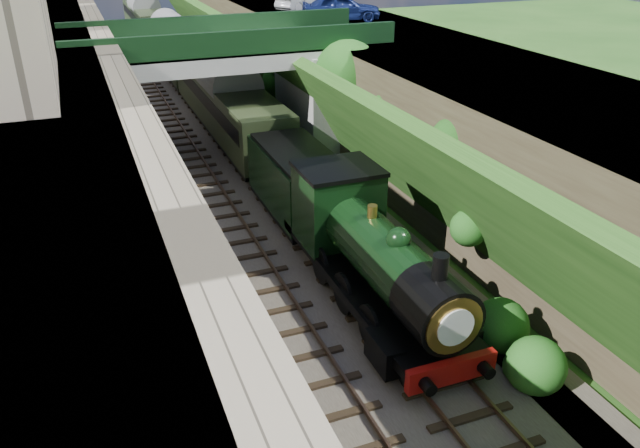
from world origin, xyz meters
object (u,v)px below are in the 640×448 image
(locomotive, at_px, (373,257))
(tender, at_px, (298,185))
(road_bridge, at_px, (238,84))
(tree, at_px, (348,78))
(car_blue, at_px, (341,7))
(car_silver, at_px, (304,0))

(locomotive, xyz_separation_m, tender, (-0.00, 7.36, -0.27))
(road_bridge, distance_m, tree, 5.90)
(tree, bearing_deg, car_blue, 69.54)
(car_blue, xyz_separation_m, locomotive, (-7.63, -20.71, -5.17))
(tender, bearing_deg, car_blue, 60.25)
(tree, xyz_separation_m, tender, (-4.71, -5.54, -3.03))
(road_bridge, height_order, locomotive, road_bridge)
(tender, bearing_deg, locomotive, -90.00)
(tree, distance_m, tender, 7.88)
(car_silver, distance_m, locomotive, 27.85)
(car_blue, relative_size, tender, 0.80)
(tender, bearing_deg, tree, 49.59)
(tree, distance_m, car_blue, 8.69)
(tree, distance_m, locomotive, 14.01)
(car_blue, bearing_deg, tender, 163.68)
(car_silver, bearing_deg, car_blue, 156.28)
(locomotive, relative_size, tender, 1.70)
(tree, relative_size, car_blue, 1.38)
(tree, relative_size, tender, 1.10)
(tree, distance_m, car_silver, 13.93)
(car_blue, xyz_separation_m, tender, (-7.63, -13.35, -5.45))
(car_blue, bearing_deg, road_bridge, 134.20)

